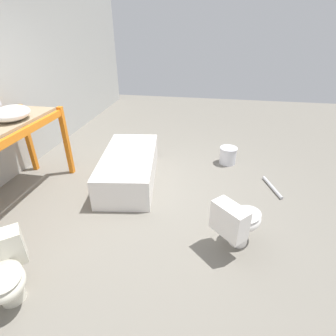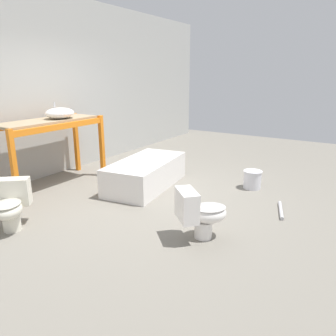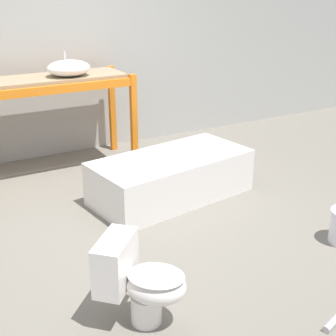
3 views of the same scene
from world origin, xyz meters
TOP-DOWN VIEW (x-y plane):
  - ground_plane at (0.00, 0.00)m, footprint 12.00×12.00m
  - warehouse_wall_rear at (0.00, 2.22)m, footprint 10.80×0.08m
  - shelving_rack at (-0.30, 1.66)m, footprint 1.81×0.74m
  - sink_basin at (-0.10, 1.57)m, footprint 0.49×0.42m
  - bathtub_main at (0.50, 0.30)m, footprint 1.73×1.00m
  - toilet_near at (-0.63, -1.29)m, footprint 0.65×0.64m

SIDE VIEW (x-z plane):
  - ground_plane at x=0.00m, z-range 0.00..0.00m
  - bathtub_main at x=0.50m, z-range 0.03..0.49m
  - toilet_near at x=-0.63m, z-range 0.02..0.62m
  - shelving_rack at x=-0.30m, z-range 0.37..1.48m
  - sink_basin at x=-0.10m, z-range 1.07..1.33m
  - warehouse_wall_rear at x=0.00m, z-range 0.00..3.20m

